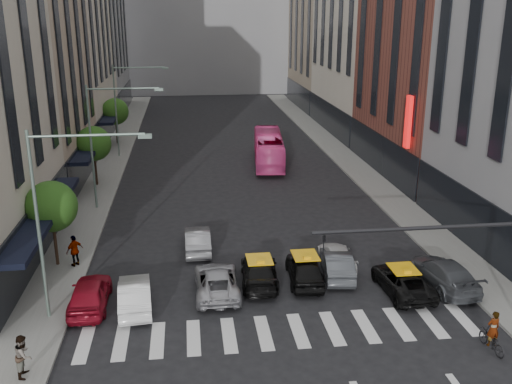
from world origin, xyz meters
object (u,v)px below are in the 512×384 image
object	(u,v)px
taxi_left	(259,271)
bus	(269,149)
streetlamp_near	(57,201)
streetlamp_mid	(104,131)
streetlamp_far	(125,98)
pedestrian_near	(24,355)
pedestrian_far	(75,251)
taxi_center	(305,269)
car_red	(90,293)
motorcycle	(491,341)
car_white_front	(135,295)

from	to	relation	value
taxi_left	bus	world-z (taller)	bus
streetlamp_near	streetlamp_mid	xyz separation A→B (m)	(0.00, 16.00, 0.00)
streetlamp_far	taxi_left	xyz separation A→B (m)	(9.48, -29.52, -5.21)
pedestrian_near	pedestrian_far	size ratio (longest dim) A/B	0.97
taxi_center	car_red	bearing A→B (deg)	11.87
pedestrian_far	bus	bearing A→B (deg)	-166.96
streetlamp_mid	motorcycle	xyz separation A→B (m)	(18.59, -21.10, -5.44)
car_red	pedestrian_near	xyz separation A→B (m)	(-1.69, -5.55, 0.28)
streetlamp_far	streetlamp_near	bearing A→B (deg)	-90.00
streetlamp_mid	motorcycle	world-z (taller)	streetlamp_mid
taxi_left	pedestrian_far	xyz separation A→B (m)	(-10.15, 3.21, 0.38)
car_red	bus	xyz separation A→B (m)	(12.75, 26.54, 0.75)
streetlamp_near	taxi_center	size ratio (longest dim) A/B	2.02
taxi_left	taxi_center	bearing A→B (deg)	-177.93
bus	pedestrian_far	bearing A→B (deg)	62.81
bus	motorcycle	distance (m)	32.92
car_white_front	pedestrian_far	distance (m)	6.34
car_red	taxi_left	size ratio (longest dim) A/B	0.94
streetlamp_far	pedestrian_far	size ratio (longest dim) A/B	4.91
car_white_front	pedestrian_near	distance (m)	6.53
streetlamp_mid	pedestrian_far	xyz separation A→B (m)	(-0.68, -10.31, -4.84)
car_white_front	taxi_left	bearing A→B (deg)	-168.41
car_white_front	pedestrian_far	world-z (taller)	pedestrian_far
streetlamp_mid	bus	xyz separation A→B (m)	(13.60, 11.42, -4.39)
car_red	pedestrian_far	world-z (taller)	pedestrian_far
car_red	pedestrian_far	bearing A→B (deg)	-72.81
streetlamp_near	streetlamp_mid	bearing A→B (deg)	90.00
streetlamp_mid	pedestrian_near	bearing A→B (deg)	-92.34
car_white_front	bus	bearing A→B (deg)	-116.43
taxi_center	pedestrian_far	size ratio (longest dim) A/B	2.44
pedestrian_near	taxi_left	bearing A→B (deg)	-54.26
streetlamp_near	pedestrian_near	size ratio (longest dim) A/B	5.06
streetlamp_far	taxi_left	distance (m)	31.44
car_white_front	motorcycle	distance (m)	16.55
car_red	streetlamp_near	bearing A→B (deg)	45.97
taxi_left	pedestrian_near	distance (m)	12.56
streetlamp_far	car_red	size ratio (longest dim) A/B	2.01
bus	pedestrian_far	xyz separation A→B (m)	(-14.27, -21.73, -0.45)
streetlamp_near	streetlamp_mid	world-z (taller)	same
streetlamp_near	taxi_center	world-z (taller)	streetlamp_near
streetlamp_near	pedestrian_near	world-z (taller)	streetlamp_near
taxi_center	motorcycle	world-z (taller)	taxi_center
pedestrian_near	pedestrian_far	xyz separation A→B (m)	(0.17, 10.36, 0.03)
car_red	pedestrian_near	world-z (taller)	pedestrian_near
streetlamp_far	bus	world-z (taller)	streetlamp_far
streetlamp_mid	car_red	distance (m)	15.99
car_red	bus	world-z (taller)	bus
car_white_front	taxi_center	distance (m)	9.08
pedestrian_far	taxi_left	bearing A→B (deg)	118.78
streetlamp_far	car_red	world-z (taller)	streetlamp_far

